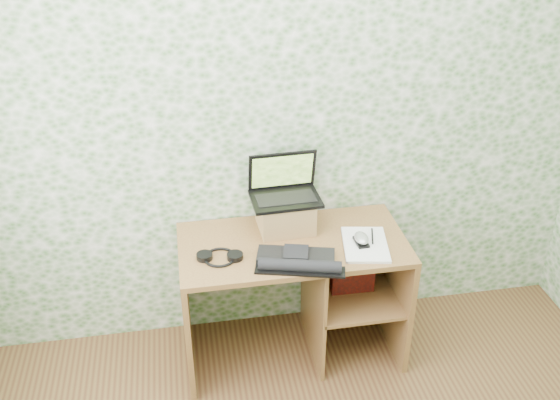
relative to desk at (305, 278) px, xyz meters
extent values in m
plane|color=silver|center=(-0.08, 0.28, 0.82)|extent=(3.50, 0.00, 3.50)
cube|color=brown|center=(-0.08, -0.03, 0.25)|extent=(1.20, 0.60, 0.03)
cube|color=brown|center=(-0.66, -0.03, -0.12)|extent=(0.03, 0.60, 0.72)
cube|color=brown|center=(0.51, -0.03, -0.12)|extent=(0.03, 0.60, 0.72)
cube|color=brown|center=(0.04, -0.03, -0.12)|extent=(0.02, 0.56, 0.72)
cube|color=brown|center=(0.27, -0.03, -0.10)|extent=(0.46, 0.56, 0.02)
cube|color=brown|center=(0.28, 0.26, -0.12)|extent=(0.48, 0.02, 0.72)
cube|color=brown|center=(-0.09, 0.12, 0.36)|extent=(0.30, 0.25, 0.17)
cube|color=black|center=(-0.09, 0.12, 0.45)|extent=(0.37, 0.26, 0.02)
cube|color=black|center=(-0.09, 0.11, 0.46)|extent=(0.32, 0.15, 0.00)
cube|color=black|center=(-0.09, 0.22, 0.57)|extent=(0.37, 0.07, 0.23)
cube|color=#2D5117|center=(-0.09, 0.21, 0.57)|extent=(0.33, 0.06, 0.19)
cube|color=black|center=(-0.09, -0.18, 0.28)|extent=(0.41, 0.24, 0.03)
cube|color=black|center=(-0.09, -0.18, 0.29)|extent=(0.15, 0.15, 0.05)
cylinder|color=black|center=(-0.09, -0.28, 0.30)|extent=(0.41, 0.16, 0.06)
cube|color=black|center=(-0.09, -0.29, 0.27)|extent=(0.45, 0.20, 0.01)
torus|color=black|center=(-0.47, -0.11, 0.28)|extent=(0.19, 0.19, 0.01)
cylinder|color=black|center=(-0.55, -0.10, 0.28)|extent=(0.08, 0.08, 0.03)
cylinder|color=black|center=(-0.39, -0.12, 0.28)|extent=(0.08, 0.08, 0.03)
cube|color=silver|center=(0.29, -0.13, 0.28)|extent=(0.28, 0.36, 0.02)
ellipsoid|color=silver|center=(0.27, -0.12, 0.30)|extent=(0.08, 0.12, 0.04)
cylinder|color=black|center=(0.34, -0.07, 0.29)|extent=(0.05, 0.14, 0.01)
cube|color=maroon|center=(0.26, -0.03, 0.05)|extent=(0.24, 0.08, 0.29)
camera|label=1|loc=(-0.62, -2.71, 2.10)|focal=40.00mm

